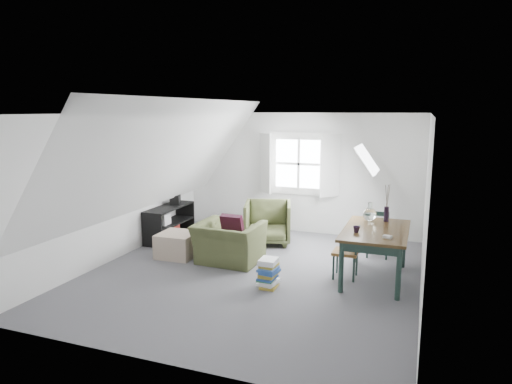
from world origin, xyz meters
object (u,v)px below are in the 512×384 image
at_px(armchair_far, 268,243).
at_px(dining_chair_far, 378,232).
at_px(dining_chair_near, 348,251).
at_px(armchair_near, 229,262).
at_px(ottoman, 178,245).
at_px(magazine_stack, 268,273).
at_px(media_shelf, 168,225).
at_px(dining_table, 376,236).

xyz_separation_m(armchair_far, dining_chair_far, (2.10, -0.14, 0.44)).
bearing_deg(armchair_far, dining_chair_near, -54.22).
distance_m(armchair_near, armchair_far, 1.35).
xyz_separation_m(ottoman, dining_chair_near, (2.98, -0.01, 0.21)).
xyz_separation_m(armchair_near, magazine_stack, (0.98, -0.81, 0.21)).
distance_m(ottoman, magazine_stack, 2.12).
distance_m(armchair_far, dining_chair_near, 2.26).
height_order(armchair_far, ottoman, ottoman).
xyz_separation_m(ottoman, media_shelf, (-0.72, 0.88, 0.09)).
distance_m(dining_table, dining_chair_far, 1.14).
relative_size(dining_chair_near, media_shelf, 0.62).
height_order(armchair_far, dining_chair_near, dining_chair_near).
relative_size(dining_chair_near, magazine_stack, 1.91).
bearing_deg(dining_chair_near, dining_table, 93.32).
distance_m(armchair_far, media_shelf, 2.01).
bearing_deg(dining_chair_far, media_shelf, -14.82).
xyz_separation_m(dining_chair_far, magazine_stack, (-1.35, -2.00, -0.23)).
relative_size(armchair_far, media_shelf, 0.69).
distance_m(armchair_far, dining_table, 2.59).
bearing_deg(dining_table, magazine_stack, -147.69).
bearing_deg(media_shelf, ottoman, -46.34).
bearing_deg(dining_chair_far, armchair_far, -23.25).
relative_size(ottoman, dining_chair_near, 0.79).
distance_m(armchair_near, dining_chair_near, 2.04).
bearing_deg(dining_chair_near, dining_chair_far, 153.72).
bearing_deg(media_shelf, armchair_far, 18.01).
height_order(dining_chair_far, dining_chair_near, dining_chair_far).
height_order(dining_chair_far, media_shelf, dining_chair_far).
xyz_separation_m(dining_table, media_shelf, (-4.09, 0.79, -0.38)).
distance_m(armchair_near, dining_table, 2.49).
height_order(armchair_far, dining_table, dining_table).
bearing_deg(ottoman, dining_chair_near, -0.23).
xyz_separation_m(media_shelf, magazine_stack, (2.68, -1.67, -0.09)).
relative_size(armchair_near, magazine_stack, 2.50).
bearing_deg(dining_chair_far, magazine_stack, 36.50).
height_order(dining_chair_near, media_shelf, dining_chair_near).
height_order(ottoman, magazine_stack, ottoman).
relative_size(armchair_near, dining_table, 0.67).
xyz_separation_m(dining_chair_far, dining_chair_near, (-0.33, -1.22, -0.02)).
distance_m(dining_chair_near, media_shelf, 3.80).
bearing_deg(armchair_near, armchair_far, -97.81).
xyz_separation_m(armchair_far, dining_chair_near, (1.76, -1.36, 0.42)).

